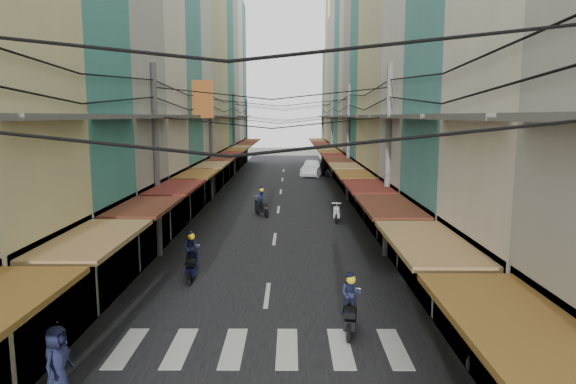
{
  "coord_description": "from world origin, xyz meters",
  "views": [
    {
      "loc": [
        0.79,
        -18.64,
        6.02
      ],
      "look_at": [
        0.67,
        5.2,
        2.48
      ],
      "focal_mm": 32.0,
      "sensor_mm": 36.0,
      "label": 1
    }
  ],
  "objects_px": {
    "white_car": "(314,176)",
    "traffic_sign": "(431,251)",
    "bicycle": "(446,260)",
    "market_umbrella": "(491,242)"
  },
  "relations": [
    {
      "from": "bicycle",
      "to": "market_umbrella",
      "type": "xyz_separation_m",
      "value": [
        -0.15,
        -4.93,
        2.04
      ]
    },
    {
      "from": "market_umbrella",
      "to": "bicycle",
      "type": "bearing_deg",
      "value": 88.22
    },
    {
      "from": "white_car",
      "to": "traffic_sign",
      "type": "distance_m",
      "value": 36.29
    },
    {
      "from": "bicycle",
      "to": "traffic_sign",
      "type": "xyz_separation_m",
      "value": [
        -2.24,
        -5.65,
        1.92
      ]
    },
    {
      "from": "bicycle",
      "to": "traffic_sign",
      "type": "height_order",
      "value": "traffic_sign"
    },
    {
      "from": "white_car",
      "to": "bicycle",
      "type": "relative_size",
      "value": 3.45
    },
    {
      "from": "white_car",
      "to": "traffic_sign",
      "type": "relative_size",
      "value": 2.1
    },
    {
      "from": "bicycle",
      "to": "white_car",
      "type": "bearing_deg",
      "value": 9.3
    },
    {
      "from": "bicycle",
      "to": "market_umbrella",
      "type": "distance_m",
      "value": 5.33
    },
    {
      "from": "market_umbrella",
      "to": "traffic_sign",
      "type": "bearing_deg",
      "value": -160.97
    }
  ]
}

